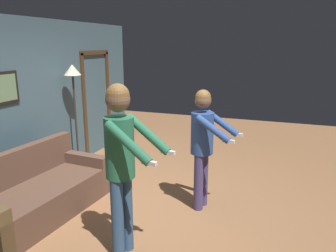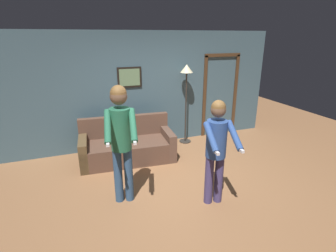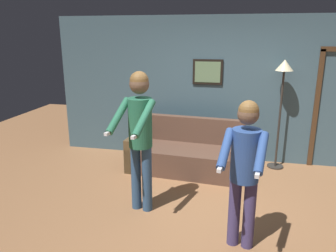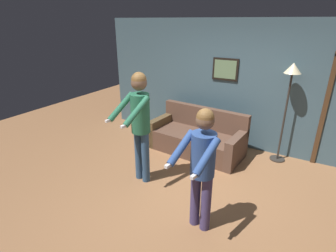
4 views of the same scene
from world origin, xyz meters
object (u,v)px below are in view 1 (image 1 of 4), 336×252
torchiere_lamp (73,86)px  person_standing_left (121,154)px  couch (39,195)px  person_standing_right (203,139)px

torchiere_lamp → person_standing_left: bearing=-134.9°
person_standing_left → couch: bearing=76.0°
torchiere_lamp → person_standing_left: size_ratio=1.02×
couch → torchiere_lamp: bearing=16.5°
torchiere_lamp → person_standing_left: torchiere_lamp is taller
couch → person_standing_right: size_ratio=1.19×
couch → torchiere_lamp: size_ratio=1.05×
torchiere_lamp → person_standing_right: (-0.61, -2.43, -0.52)m
person_standing_left → person_standing_right: bearing=-22.2°
couch → person_standing_left: person_standing_left is taller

